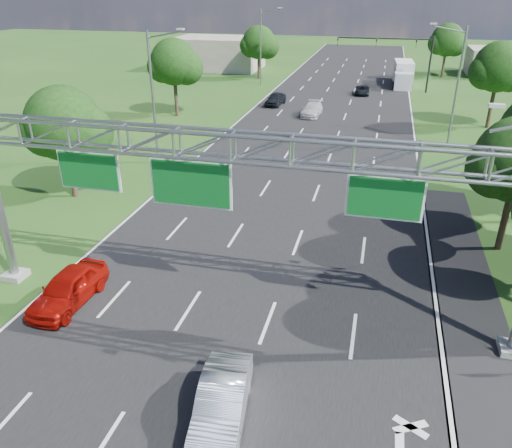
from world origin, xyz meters
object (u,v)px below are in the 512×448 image
(red_coupe, at_px, (68,289))
(box_truck, at_px, (403,74))
(traffic_signal, at_px, (403,51))
(sign_gantry, at_px, (235,162))
(silver_sedan, at_px, (222,403))

(red_coupe, bearing_deg, box_truck, 77.24)
(box_truck, bearing_deg, red_coupe, -107.47)
(red_coupe, relative_size, box_truck, 0.52)
(traffic_signal, relative_size, red_coupe, 2.73)
(traffic_signal, distance_m, red_coupe, 56.36)
(box_truck, bearing_deg, traffic_signal, -99.50)
(sign_gantry, relative_size, red_coupe, 5.26)
(box_truck, bearing_deg, sign_gantry, -100.59)
(box_truck, bearing_deg, silver_sedan, -98.84)
(red_coupe, distance_m, box_truck, 60.75)
(sign_gantry, xyz_separation_m, traffic_signal, (7.15, 53.00, -1.72))
(sign_gantry, bearing_deg, traffic_signal, 82.32)
(silver_sedan, xyz_separation_m, box_truck, (6.50, 63.52, 0.81))
(traffic_signal, relative_size, silver_sedan, 2.79)
(red_coupe, distance_m, silver_sedan, 9.87)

